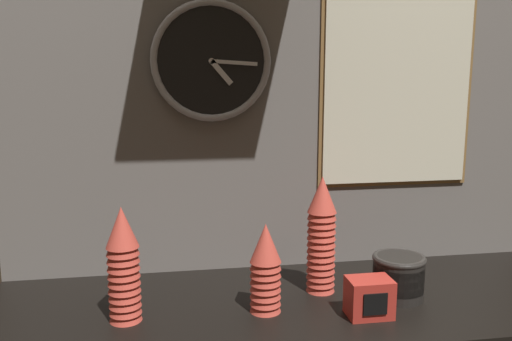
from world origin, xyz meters
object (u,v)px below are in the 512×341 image
at_px(menu_board, 397,90).
at_px(napkin_dispenser, 369,298).
at_px(cup_stack_center, 266,268).
at_px(cup_stack_left, 123,265).
at_px(bowl_stack_right, 398,275).
at_px(cup_stack_center_right, 321,235).
at_px(wall_clock, 211,61).

bearing_deg(menu_board, napkin_dispenser, -119.58).
xyz_separation_m(cup_stack_center, menu_board, (0.45, 0.30, 0.42)).
height_order(cup_stack_center, napkin_dispenser, cup_stack_center).
distance_m(menu_board, napkin_dispenser, 0.65).
height_order(cup_stack_left, napkin_dispenser, cup_stack_left).
distance_m(cup_stack_center, menu_board, 0.69).
bearing_deg(menu_board, cup_stack_center, -146.35).
bearing_deg(napkin_dispenser, cup_stack_left, 172.92).
bearing_deg(bowl_stack_right, cup_stack_left, -178.42).
bearing_deg(bowl_stack_right, menu_board, 71.12).
bearing_deg(menu_board, cup_stack_left, -159.47).
relative_size(cup_stack_center, menu_board, 0.39).
relative_size(bowl_stack_right, napkin_dispenser, 1.30).
relative_size(cup_stack_left, menu_board, 0.48).
bearing_deg(napkin_dispenser, cup_stack_center_right, 113.84).
xyz_separation_m(wall_clock, napkin_dispenser, (0.35, -0.36, -0.57)).
height_order(menu_board, napkin_dispenser, menu_board).
distance_m(wall_clock, menu_board, 0.56).
bearing_deg(wall_clock, napkin_dispenser, -46.24).
xyz_separation_m(cup_stack_center, bowl_stack_right, (0.36, 0.02, -0.05)).
distance_m(cup_stack_center_right, wall_clock, 0.57).
distance_m(cup_stack_center, cup_stack_left, 0.34).
xyz_separation_m(bowl_stack_right, napkin_dispenser, (-0.11, -0.09, -0.01)).
relative_size(cup_stack_left, bowl_stack_right, 2.02).
xyz_separation_m(cup_stack_center_right, wall_clock, (-0.27, 0.19, 0.46)).
distance_m(cup_stack_center_right, menu_board, 0.51).
bearing_deg(menu_board, wall_clock, -179.09).
distance_m(cup_stack_left, menu_board, 0.94).
bearing_deg(cup_stack_left, cup_stack_center, -0.85).
distance_m(cup_stack_center_right, cup_stack_center, 0.20).
bearing_deg(wall_clock, menu_board, 0.91).
relative_size(cup_stack_left, napkin_dispenser, 2.62).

